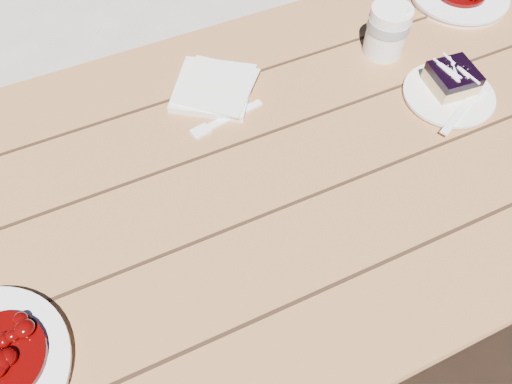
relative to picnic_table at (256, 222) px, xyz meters
name	(u,v)px	position (x,y,z in m)	size (l,w,h in m)	color
ground	(256,320)	(0.00, 0.00, -0.59)	(60.00, 60.00, 0.00)	#A9A499
picnic_table	(256,222)	(0.00, 0.00, 0.00)	(2.00, 1.55, 0.75)	brown
dessert_plate	(448,95)	(0.43, 0.02, 0.17)	(0.17, 0.17, 0.01)	white
blueberry_cake	(452,78)	(0.44, 0.03, 0.19)	(0.09, 0.09, 0.05)	#DEBC79
fork_dessert	(459,114)	(0.41, -0.04, 0.17)	(0.03, 0.16, 0.01)	white
coffee_cup	(387,31)	(0.38, 0.19, 0.21)	(0.08, 0.08, 0.11)	white
napkin_stack	(214,88)	(0.01, 0.23, 0.17)	(0.15, 0.15, 0.01)	white
fork_table	(234,115)	(0.02, 0.15, 0.16)	(0.03, 0.16, 0.01)	white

